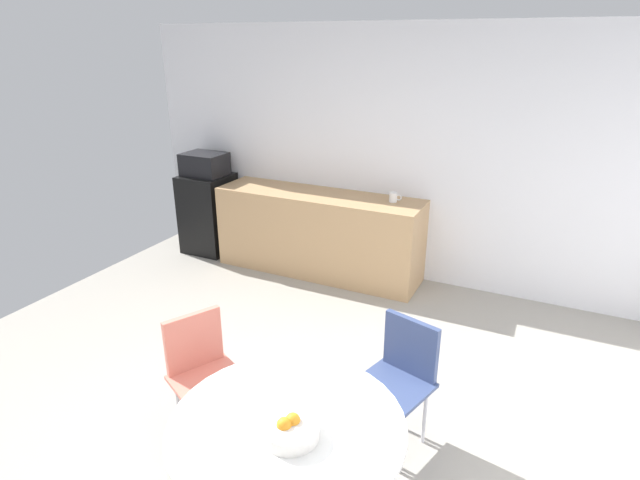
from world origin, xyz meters
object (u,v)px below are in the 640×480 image
Objects in this scene: chair_navy at (401,368)px; microwave at (205,164)px; mug_white at (394,197)px; fruit_bowl at (290,429)px; round_table at (288,444)px; chair_coral at (201,363)px; mini_fridge at (209,213)px.

microwave is at bearing 145.86° from chair_navy.
microwave reaches higher than mug_white.
fruit_bowl is at bearing -79.96° from mug_white.
round_table is 1.37× the size of chair_navy.
mug_white reaches higher than fruit_bowl.
fruit_bowl is (2.85, -3.10, -0.29)m from microwave.
fruit_bowl is at bearing -47.43° from microwave.
microwave is 3.75m from chair_navy.
chair_coral is at bearing -156.80° from chair_navy.
fruit_bowl is 2.08× the size of mug_white.
round_table is 1.37× the size of chair_coral.
mug_white is (0.38, 2.65, 0.43)m from chair_coral.
chair_coral is (1.91, -2.58, -0.55)m from microwave.
microwave is 1.79× the size of fruit_bowl.
mini_fridge is 3.21m from chair_coral.
microwave is 0.58× the size of chair_navy.
chair_coral reaches higher than round_table.
microwave reaches higher than fruit_bowl.
mug_white is at bearing 1.84° from mini_fridge.
mini_fridge is 3.71m from chair_navy.
chair_navy is 1.07m from fruit_bowl.
microwave is at bearing 126.54° from chair_coral.
mini_fridge is 3.51× the size of fruit_bowl.
fruit_bowl is at bearing -102.29° from chair_navy.
microwave is at bearing 0.00° from mini_fridge.
mug_white is (-0.78, 2.15, 0.43)m from chair_navy.
mug_white is (-0.56, 3.17, 0.17)m from fruit_bowl.
round_table is 0.99m from chair_coral.
microwave is 3.72× the size of mug_white.
microwave is at bearing 132.57° from fruit_bowl.
round_table is 3.16m from mug_white.
chair_navy is 6.43× the size of mug_white.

